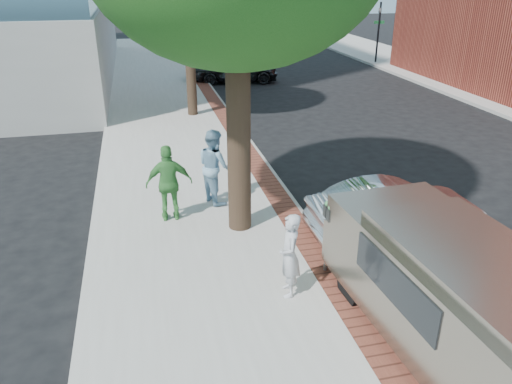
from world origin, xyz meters
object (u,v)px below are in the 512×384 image
object	(u,v)px
person_green	(169,183)
van	(453,292)
person_officer	(214,166)
bg_car	(233,67)
person_gray	(290,256)
parking_meter	(328,223)
sedan_silver	(395,211)

from	to	relation	value
person_green	van	distance (m)	6.63
person_officer	bg_car	size ratio (longest dim) A/B	0.40
bg_car	person_gray	bearing A→B (deg)	179.42
parking_meter	person_green	distance (m)	4.07
person_gray	van	distance (m)	2.75
parking_meter	van	world-z (taller)	van
person_green	sedan_silver	distance (m)	5.20
person_gray	person_green	distance (m)	3.99
sedan_silver	person_green	bearing A→B (deg)	69.60
person_gray	person_green	bearing A→B (deg)	-143.64
sedan_silver	bg_car	world-z (taller)	bg_car
person_gray	sedan_silver	distance (m)	3.50
person_officer	van	xyz separation A→B (m)	(2.72, -6.14, -0.01)
person_officer	van	distance (m)	6.72
person_gray	person_green	world-z (taller)	person_green
person_gray	person_green	xyz separation A→B (m)	(-1.85, 3.53, 0.12)
parking_meter	sedan_silver	xyz separation A→B (m)	(2.09, 1.19, -0.56)
person_officer	person_green	size ratio (longest dim) A/B	1.03
person_green	person_officer	bearing A→B (deg)	-146.32
person_gray	person_officer	bearing A→B (deg)	-162.55
sedan_silver	bg_car	bearing A→B (deg)	0.41
person_green	sedan_silver	bearing A→B (deg)	160.02
person_green	bg_car	world-z (taller)	person_green
person_gray	sedan_silver	world-z (taller)	person_gray
bg_car	van	size ratio (longest dim) A/B	0.87
person_green	sedan_silver	size ratio (longest dim) A/B	0.47
person_officer	sedan_silver	xyz separation A→B (m)	(3.69, -2.56, -0.45)
parking_meter	sedan_silver	bearing A→B (deg)	29.59
bg_car	van	xyz separation A→B (m)	(-0.73, -21.41, 0.28)
person_gray	person_officer	world-z (taller)	person_officer
person_gray	sedan_silver	xyz separation A→B (m)	(3.02, 1.75, -0.30)
person_officer	van	world-z (taller)	person_officer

